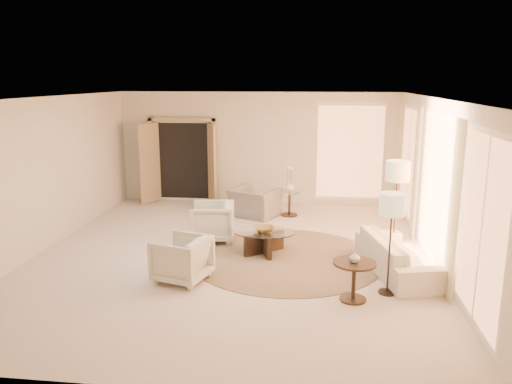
# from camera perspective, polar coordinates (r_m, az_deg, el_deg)

# --- Properties ---
(room) EXTENTS (7.04, 8.04, 2.83)m
(room) POSITION_cam_1_polar(r_m,az_deg,el_deg) (8.70, -2.93, 1.40)
(room) COLOR beige
(room) RESTS_ON ground
(windows_right) EXTENTS (0.10, 6.40, 2.40)m
(windows_right) POSITION_cam_1_polar(r_m,az_deg,el_deg) (8.91, 19.63, 0.61)
(windows_right) COLOR #FFA466
(windows_right) RESTS_ON room
(window_back_corner) EXTENTS (1.70, 0.10, 2.40)m
(window_back_corner) POSITION_cam_1_polar(r_m,az_deg,el_deg) (12.50, 10.70, 4.49)
(window_back_corner) COLOR #FFA466
(window_back_corner) RESTS_ON room
(curtains_right) EXTENTS (0.06, 5.20, 2.60)m
(curtains_right) POSITION_cam_1_polar(r_m,az_deg,el_deg) (9.77, 18.21, 1.45)
(curtains_right) COLOR beige
(curtains_right) RESTS_ON room
(french_doors) EXTENTS (1.95, 0.66, 2.16)m
(french_doors) POSITION_cam_1_polar(r_m,az_deg,el_deg) (12.84, -8.40, 3.51)
(french_doors) COLOR tan
(french_doors) RESTS_ON room
(area_rug) EXTENTS (3.98, 3.98, 0.01)m
(area_rug) POSITION_cam_1_polar(r_m,az_deg,el_deg) (8.96, 3.49, -7.53)
(area_rug) COLOR #453524
(area_rug) RESTS_ON room
(sofa) EXTENTS (1.25, 2.19, 0.60)m
(sofa) POSITION_cam_1_polar(r_m,az_deg,el_deg) (8.54, 15.90, -6.95)
(sofa) COLOR beige
(sofa) RESTS_ON room
(armchair_left) EXTENTS (0.85, 0.89, 0.83)m
(armchair_left) POSITION_cam_1_polar(r_m,az_deg,el_deg) (9.83, -5.03, -3.19)
(armchair_left) COLOR beige
(armchair_left) RESTS_ON room
(armchair_right) EXTENTS (0.90, 0.93, 0.79)m
(armchair_right) POSITION_cam_1_polar(r_m,az_deg,el_deg) (7.97, -8.49, -7.33)
(armchair_right) COLOR beige
(armchair_right) RESTS_ON room
(accent_chair) EXTENTS (1.19, 1.02, 0.88)m
(accent_chair) POSITION_cam_1_polar(r_m,az_deg,el_deg) (11.45, -0.17, -0.68)
(accent_chair) COLOR gray
(accent_chair) RESTS_ON room
(coffee_table) EXTENTS (1.37, 1.37, 0.41)m
(coffee_table) POSITION_cam_1_polar(r_m,az_deg,el_deg) (9.11, 0.94, -5.47)
(coffee_table) COLOR black
(coffee_table) RESTS_ON room
(end_table) EXTENTS (0.61, 0.61, 0.58)m
(end_table) POSITION_cam_1_polar(r_m,az_deg,el_deg) (7.34, 11.14, -9.20)
(end_table) COLOR black
(end_table) RESTS_ON room
(side_table) EXTENTS (0.50, 0.50, 0.58)m
(side_table) POSITION_cam_1_polar(r_m,az_deg,el_deg) (11.58, 3.84, -1.01)
(side_table) COLOR #30221C
(side_table) RESTS_ON room
(floor_lamp_near) EXTENTS (0.42, 0.42, 1.72)m
(floor_lamp_near) POSITION_cam_1_polar(r_m,az_deg,el_deg) (9.07, 15.89, 1.83)
(floor_lamp_near) COLOR #30221C
(floor_lamp_near) RESTS_ON room
(floor_lamp_far) EXTENTS (0.37, 0.37, 1.53)m
(floor_lamp_far) POSITION_cam_1_polar(r_m,az_deg,el_deg) (7.40, 15.29, -1.87)
(floor_lamp_far) COLOR #30221C
(floor_lamp_far) RESTS_ON room
(bowl) EXTENTS (0.46, 0.46, 0.09)m
(bowl) POSITION_cam_1_polar(r_m,az_deg,el_deg) (9.05, 0.94, -4.27)
(bowl) COLOR brown
(bowl) RESTS_ON coffee_table
(end_vase) EXTENTS (0.17, 0.17, 0.16)m
(end_vase) POSITION_cam_1_polar(r_m,az_deg,el_deg) (7.25, 11.23, -7.31)
(end_vase) COLOR silver
(end_vase) RESTS_ON end_table
(side_vase) EXTENTS (0.28, 0.28, 0.23)m
(side_vase) POSITION_cam_1_polar(r_m,az_deg,el_deg) (11.51, 3.87, 0.65)
(side_vase) COLOR silver
(side_vase) RESTS_ON side_table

